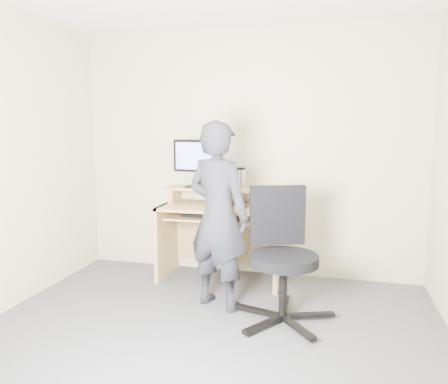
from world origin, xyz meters
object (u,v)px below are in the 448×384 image
at_px(desk, 223,224).
at_px(person, 218,216).
at_px(monitor, 197,159).
at_px(office_chair, 281,250).

height_order(desk, person, person).
distance_m(monitor, person, 0.98).
xyz_separation_m(office_chair, person, (-0.54, 0.11, 0.23)).
bearing_deg(office_chair, person, 148.74).
height_order(desk, monitor, monitor).
relative_size(monitor, person, 0.32).
relative_size(desk, monitor, 2.36).
xyz_separation_m(desk, person, (0.14, -0.72, 0.24)).
xyz_separation_m(desk, office_chair, (0.68, -0.83, 0.01)).
bearing_deg(office_chair, monitor, 117.80).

